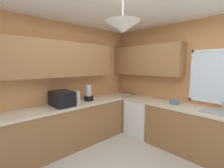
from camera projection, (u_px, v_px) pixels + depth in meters
name	position (u px, v px, depth m)	size (l,w,h in m)	color
room_shell	(113.00, 57.00, 2.91)	(3.69, 3.90, 2.64)	#C6844C
counter_run_left	(70.00, 125.00, 3.21)	(0.65, 3.51, 0.89)	olive
counter_run_back	(184.00, 128.00, 3.06)	(2.78, 0.65, 0.89)	olive
dishwasher	(141.00, 117.00, 3.79)	(0.60, 0.60, 0.85)	white
microwave	(62.00, 99.00, 3.04)	(0.48, 0.36, 0.29)	black
kettle	(78.00, 97.00, 3.25)	(0.12, 0.12, 0.25)	#B7B7BC
sink_assembly	(221.00, 112.00, 2.59)	(0.57, 0.40, 0.19)	#9EA0A5
bowl	(174.00, 102.00, 3.16)	(0.17, 0.17, 0.09)	#4C7099
blender_appliance	(89.00, 94.00, 3.46)	(0.15, 0.15, 0.36)	black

